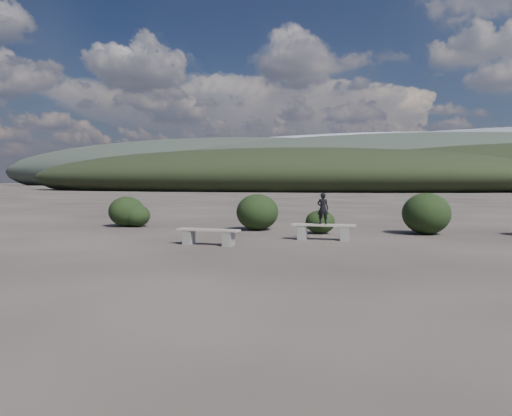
% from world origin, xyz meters
% --- Properties ---
extents(ground, '(1200.00, 1200.00, 0.00)m').
position_xyz_m(ground, '(0.00, 0.00, 0.00)').
color(ground, '#2F2824').
rests_on(ground, ground).
extents(bench_left, '(1.84, 0.43, 0.46)m').
position_xyz_m(bench_left, '(-1.42, 3.92, 0.28)').
color(bench_left, '#66635F').
rests_on(bench_left, ground).
extents(bench_right, '(1.99, 0.54, 0.49)m').
position_xyz_m(bench_right, '(1.50, 6.11, 0.30)').
color(bench_right, '#66635F').
rests_on(bench_right, ground).
extents(seated_person, '(0.35, 0.23, 0.97)m').
position_xyz_m(seated_person, '(1.48, 6.11, 0.98)').
color(seated_person, black).
rests_on(seated_person, bench_right).
extents(shrub_a, '(1.10, 1.10, 0.90)m').
position_xyz_m(shrub_a, '(-6.40, 8.44, 0.45)').
color(shrub_a, black).
rests_on(shrub_a, ground).
extents(shrub_b, '(1.56, 1.56, 1.34)m').
position_xyz_m(shrub_b, '(-1.38, 8.57, 0.67)').
color(shrub_b, black).
rests_on(shrub_b, ground).
extents(shrub_c, '(1.02, 1.02, 0.82)m').
position_xyz_m(shrub_c, '(1.08, 7.97, 0.41)').
color(shrub_c, black).
rests_on(shrub_c, ground).
extents(shrub_d, '(1.62, 1.62, 1.42)m').
position_xyz_m(shrub_d, '(4.59, 8.84, 0.71)').
color(shrub_d, black).
rests_on(shrub_d, ground).
extents(shrub_f, '(1.43, 1.43, 1.21)m').
position_xyz_m(shrub_f, '(-6.85, 8.45, 0.60)').
color(shrub_f, black).
rests_on(shrub_f, ground).
extents(mountain_ridges, '(500.00, 400.00, 56.00)m').
position_xyz_m(mountain_ridges, '(-7.48, 339.06, 10.84)').
color(mountain_ridges, black).
rests_on(mountain_ridges, ground).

